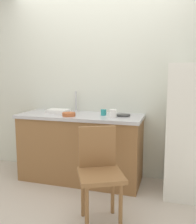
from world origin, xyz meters
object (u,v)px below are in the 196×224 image
Objects in this scene: dish_tray at (58,111)px; terracotta_bowl at (69,114)px; refrigerator at (195,131)px; cup_white at (113,113)px; cup_teal at (103,112)px; chair at (100,170)px; hotplate at (123,115)px.

dish_tray is 0.30m from terracotta_bowl.
refrigerator is 0.96m from cup_white.
dish_tray is at bearing 179.17° from refrigerator.
dish_tray is at bearing 179.86° from cup_teal.
chair is 5.43× the size of terracotta_bowl.
chair is at bearing -46.00° from dish_tray.
hotplate is (0.88, 0.02, -0.02)m from dish_tray.
cup_teal reaches higher than chair.
chair is 0.96m from hotplate.
refrigerator reaches higher than dish_tray.
refrigerator reaches higher than chair.
hotplate is 0.16m from cup_white.
cup_teal is at bearing 76.31° from chair.
cup_white is (0.78, -0.10, 0.02)m from dish_tray.
cup_white is at bearing -7.65° from dish_tray.
refrigerator is 15.73× the size of cup_white.
dish_tray is 1.65× the size of hotplate.
chair is (-0.89, -0.83, -0.25)m from refrigerator.
hotplate is at bearing 59.77° from chair.
terracotta_bowl is 0.55m from cup_white.
chair is 1.26m from dish_tray.
hotplate reaches higher than chair.
hotplate is 2.25× the size of cup_teal.
refrigerator is 1.10m from cup_teal.
chair is at bearing -136.73° from refrigerator.
cup_white is at bearing 67.07° from chair.
hotplate is at bearing 49.52° from cup_white.
refrigerator is at bearing 16.35° from chair.
terracotta_bowl is (0.23, -0.18, -0.00)m from dish_tray.
hotplate is 1.78× the size of cup_white.
cup_teal is (0.63, -0.00, 0.01)m from dish_tray.
cup_teal is at bearing 24.79° from terracotta_bowl.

